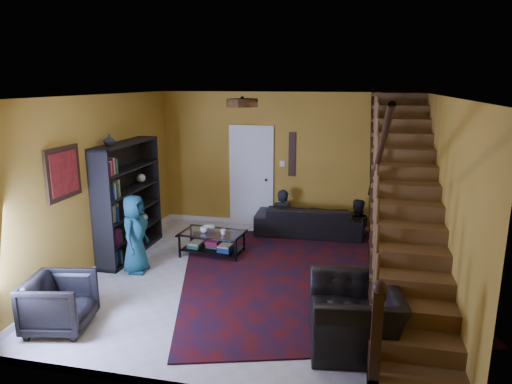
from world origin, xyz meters
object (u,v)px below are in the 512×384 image
bookshelf (129,201)px  armchair_left (60,303)px  sofa (309,220)px  armchair_right (354,315)px  coffee_table (212,242)px

bookshelf → armchair_left: size_ratio=2.66×
bookshelf → armchair_left: 2.65m
bookshelf → sofa: 3.49m
armchair_right → coffee_table: (-2.48, 2.39, -0.14)m
armchair_left → sofa: bearing=-42.8°
bookshelf → armchair_right: size_ratio=1.74×
bookshelf → armchair_right: bookshelf is taller
sofa → armchair_right: size_ratio=1.83×
bookshelf → sofa: bearing=29.7°
armchair_left → coffee_table: size_ratio=0.66×
armchair_right → coffee_table: size_ratio=1.01×
sofa → armchair_right: armchair_right is taller
coffee_table → bookshelf: bearing=-169.6°
bookshelf → armchair_right: bearing=-28.6°
armchair_left → armchair_right: armchair_right is taller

